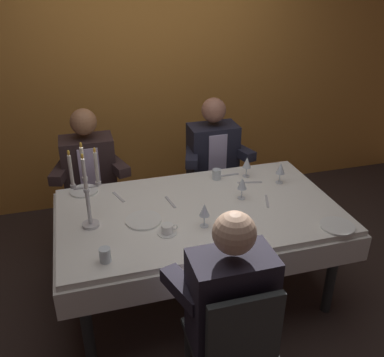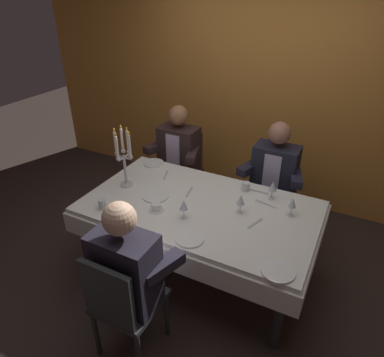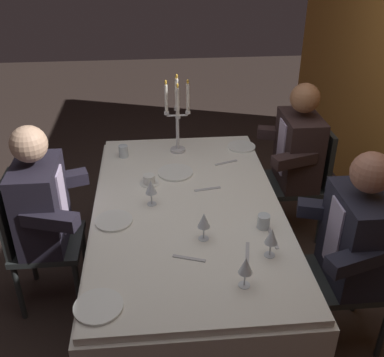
# 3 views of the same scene
# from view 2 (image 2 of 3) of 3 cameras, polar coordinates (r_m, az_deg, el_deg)

# --- Properties ---
(ground_plane) EXTENTS (12.00, 12.00, 0.00)m
(ground_plane) POSITION_cam_2_polar(r_m,az_deg,el_deg) (3.37, 1.10, -14.87)
(ground_plane) COLOR #332723
(back_wall) EXTENTS (6.00, 0.12, 2.70)m
(back_wall) POSITION_cam_2_polar(r_m,az_deg,el_deg) (4.10, 11.98, 14.63)
(back_wall) COLOR #CD8335
(back_wall) RESTS_ON ground_plane
(dining_table) EXTENTS (1.94, 1.14, 0.74)m
(dining_table) POSITION_cam_2_polar(r_m,az_deg,el_deg) (2.97, 1.21, -6.24)
(dining_table) COLOR white
(dining_table) RESTS_ON ground_plane
(candelabra) EXTENTS (0.19, 0.19, 0.58)m
(candelabra) POSITION_cam_2_polar(r_m,az_deg,el_deg) (3.10, -11.05, 3.28)
(candelabra) COLOR silver
(candelabra) RESTS_ON dining_table
(dinner_plate_0) EXTENTS (0.22, 0.22, 0.01)m
(dinner_plate_0) POSITION_cam_2_polar(r_m,az_deg,el_deg) (2.36, 13.85, -14.45)
(dinner_plate_0) COLOR white
(dinner_plate_0) RESTS_ON dining_table
(dinner_plate_1) EXTENTS (0.24, 0.24, 0.01)m
(dinner_plate_1) POSITION_cam_2_polar(r_m,az_deg,el_deg) (3.03, -5.94, -2.78)
(dinner_plate_1) COLOR white
(dinner_plate_1) RESTS_ON dining_table
(dinner_plate_2) EXTENTS (0.20, 0.20, 0.01)m
(dinner_plate_2) POSITION_cam_2_polar(r_m,az_deg,el_deg) (3.57, -6.28, 2.51)
(dinner_plate_2) COLOR white
(dinner_plate_2) RESTS_ON dining_table
(dinner_plate_3) EXTENTS (0.21, 0.21, 0.01)m
(dinner_plate_3) POSITION_cam_2_polar(r_m,az_deg,el_deg) (2.54, -0.41, -9.75)
(dinner_plate_3) COLOR white
(dinner_plate_3) RESTS_ON dining_table
(wine_glass_0) EXTENTS (0.07, 0.07, 0.16)m
(wine_glass_0) POSITION_cam_2_polar(r_m,az_deg,el_deg) (3.00, 13.03, -1.31)
(wine_glass_0) COLOR silver
(wine_glass_0) RESTS_ON dining_table
(wine_glass_1) EXTENTS (0.07, 0.07, 0.16)m
(wine_glass_1) POSITION_cam_2_polar(r_m,az_deg,el_deg) (2.83, 16.05, -3.78)
(wine_glass_1) COLOR silver
(wine_glass_1) RESTS_ON dining_table
(wine_glass_2) EXTENTS (0.07, 0.07, 0.16)m
(wine_glass_2) POSITION_cam_2_polar(r_m,az_deg,el_deg) (2.69, -1.37, -4.35)
(wine_glass_2) COLOR silver
(wine_glass_2) RESTS_ON dining_table
(wine_glass_3) EXTENTS (0.07, 0.07, 0.16)m
(wine_glass_3) POSITION_cam_2_polar(r_m,az_deg,el_deg) (2.78, 7.94, -3.50)
(wine_glass_3) COLOR silver
(wine_glass_3) RESTS_ON dining_table
(water_tumbler_0) EXTENTS (0.07, 0.07, 0.08)m
(water_tumbler_0) POSITION_cam_2_polar(r_m,az_deg,el_deg) (3.11, 8.78, -1.31)
(water_tumbler_0) COLOR silver
(water_tumbler_0) RESTS_ON dining_table
(water_tumbler_1) EXTENTS (0.07, 0.07, 0.09)m
(water_tumbler_1) POSITION_cam_2_polar(r_m,az_deg,el_deg) (2.93, -14.37, -4.05)
(water_tumbler_1) COLOR silver
(water_tumbler_1) RESTS_ON dining_table
(coffee_cup_0) EXTENTS (0.13, 0.12, 0.06)m
(coffee_cup_0) POSITION_cam_2_polar(r_m,az_deg,el_deg) (2.84, -5.84, -4.71)
(coffee_cup_0) COLOR white
(coffee_cup_0) RESTS_ON dining_table
(knife_0) EXTENTS (0.19, 0.06, 0.01)m
(knife_0) POSITION_cam_2_polar(r_m,az_deg,el_deg) (2.97, 11.92, -4.07)
(knife_0) COLOR #B7B7BC
(knife_0) RESTS_ON dining_table
(fork_1) EXTENTS (0.07, 0.17, 0.01)m
(fork_1) POSITION_cam_2_polar(r_m,az_deg,el_deg) (2.73, 10.22, -7.19)
(fork_1) COLOR #B7B7BC
(fork_1) RESTS_ON dining_table
(spoon_2) EXTENTS (0.07, 0.17, 0.01)m
(spoon_2) POSITION_cam_2_polar(r_m,az_deg,el_deg) (3.35, -4.30, 0.57)
(spoon_2) COLOR #B7B7BC
(spoon_2) RESTS_ON dining_table
(knife_3) EXTENTS (0.19, 0.02, 0.01)m
(knife_3) POSITION_cam_2_polar(r_m,az_deg,el_deg) (3.13, 10.63, -2.06)
(knife_3) COLOR #B7B7BC
(knife_3) RESTS_ON dining_table
(fork_4) EXTENTS (0.05, 0.17, 0.01)m
(fork_4) POSITION_cam_2_polar(r_m,az_deg,el_deg) (3.07, -0.48, -2.21)
(fork_4) COLOR #B7B7BC
(fork_4) RESTS_ON dining_table
(seated_diner_0) EXTENTS (0.63, 0.48, 1.24)m
(seated_diner_0) POSITION_cam_2_polar(r_m,az_deg,el_deg) (3.87, -2.09, 4.69)
(seated_diner_0) COLOR #282C2B
(seated_diner_0) RESTS_ON ground_plane
(seated_diner_1) EXTENTS (0.63, 0.48, 1.24)m
(seated_diner_1) POSITION_cam_2_polar(r_m,az_deg,el_deg) (2.36, -10.86, -14.39)
(seated_diner_1) COLOR #282C2B
(seated_diner_1) RESTS_ON ground_plane
(seated_diner_2) EXTENTS (0.63, 0.48, 1.24)m
(seated_diner_2) POSITION_cam_2_polar(r_m,az_deg,el_deg) (3.52, 13.37, 1.22)
(seated_diner_2) COLOR #282C2B
(seated_diner_2) RESTS_ON ground_plane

